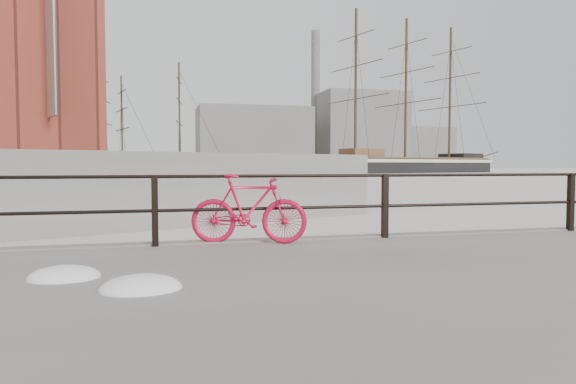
{
  "coord_description": "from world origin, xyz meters",
  "views": [
    {
      "loc": [
        -6.95,
        -7.55,
        1.49
      ],
      "look_at": [
        -4.65,
        1.5,
        1.0
      ],
      "focal_mm": 32.0,
      "sensor_mm": 36.0,
      "label": 1
    }
  ],
  "objects": [
    {
      "name": "industrial_east",
      "position": [
        78.0,
        150.0,
        7.0
      ],
      "size": [
        20.0,
        16.0,
        14.0
      ],
      "primitive_type": "cube",
      "color": "gray",
      "rests_on": "ground"
    },
    {
      "name": "guardrail",
      "position": [
        0.0,
        -0.15,
        0.85
      ],
      "size": [
        28.0,
        0.1,
        1.0
      ],
      "primitive_type": null,
      "color": "black",
      "rests_on": "promenade"
    },
    {
      "name": "schooner_left",
      "position": [
        -17.14,
        77.4,
        0.0
      ],
      "size": [
        23.2,
        15.11,
        16.53
      ],
      "primitive_type": null,
      "rotation": [
        0.0,
        0.0,
        0.27
      ],
      "color": "white",
      "rests_on": "ground"
    },
    {
      "name": "industrial_mid",
      "position": [
        55.0,
        145.0,
        12.0
      ],
      "size": [
        26.0,
        20.0,
        24.0
      ],
      "primitive_type": "cube",
      "color": "gray",
      "rests_on": "ground"
    },
    {
      "name": "smokestack",
      "position": [
        42.0,
        150.0,
        22.0
      ],
      "size": [
        2.8,
        2.8,
        44.0
      ],
      "primitive_type": "cylinder",
      "color": "gray",
      "rests_on": "ground"
    },
    {
      "name": "bicycle",
      "position": [
        -5.68,
        -0.25,
        0.86
      ],
      "size": [
        1.68,
        0.71,
        1.01
      ],
      "primitive_type": "imported",
      "rotation": [
        0.0,
        0.0,
        -0.28
      ],
      "color": "red",
      "rests_on": "promenade"
    },
    {
      "name": "schooner_mid",
      "position": [
        -9.48,
        82.9,
        0.0
      ],
      "size": [
        28.68,
        15.12,
        19.83
      ],
      "primitive_type": null,
      "rotation": [
        0.0,
        0.0,
        -0.13
      ],
      "color": "beige",
      "rests_on": "ground"
    },
    {
      "name": "ground",
      "position": [
        0.0,
        0.0,
        0.0
      ],
      "size": [
        400.0,
        400.0,
        0.0
      ],
      "primitive_type": "plane",
      "color": "white",
      "rests_on": "ground"
    },
    {
      "name": "industrial_west",
      "position": [
        20.0,
        140.0,
        9.0
      ],
      "size": [
        32.0,
        18.0,
        18.0
      ],
      "primitive_type": "cube",
      "color": "gray",
      "rests_on": "ground"
    },
    {
      "name": "barque_black",
      "position": [
        40.1,
        84.5,
        0.0
      ],
      "size": [
        57.56,
        33.07,
        31.33
      ],
      "primitive_type": null,
      "rotation": [
        0.0,
        0.0,
        0.3
      ],
      "color": "black",
      "rests_on": "ground"
    }
  ]
}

